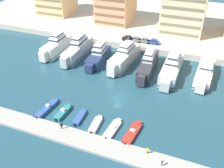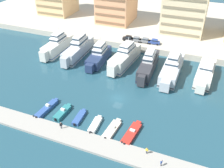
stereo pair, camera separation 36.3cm
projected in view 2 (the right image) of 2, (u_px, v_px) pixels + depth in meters
name	position (u px, v px, depth m)	size (l,w,h in m)	color
ground_plane	(118.00, 98.00, 66.89)	(400.00, 400.00, 0.00)	#234C5B
quay_promenade	(167.00, 20.00, 115.88)	(180.00, 70.00, 2.21)	beige
pier_dock	(89.00, 142.00, 53.21)	(120.00, 4.79, 0.60)	#A8A399
yacht_ivory_far_left	(57.00, 46.00, 88.61)	(4.50, 17.16, 8.68)	silver
yacht_silver_left	(78.00, 49.00, 86.30)	(4.62, 20.04, 8.88)	silver
yacht_navy_mid_left	(99.00, 56.00, 83.02)	(5.12, 16.81, 7.94)	navy
yacht_ivory_center_left	(125.00, 57.00, 81.37)	(6.17, 19.69, 8.55)	silver
yacht_charcoal_center	(148.00, 64.00, 77.48)	(4.76, 19.57, 8.26)	#333338
yacht_silver_center_right	(172.00, 68.00, 75.93)	(4.92, 20.84, 8.19)	silver
yacht_ivory_mid_right	(205.00, 73.00, 74.19)	(5.46, 18.50, 6.28)	silver
motorboat_blue_far_left	(47.00, 108.00, 62.47)	(2.17, 8.42, 1.50)	#33569E
motorboat_teal_left	(63.00, 112.00, 61.21)	(2.06, 6.56, 1.46)	teal
motorboat_blue_mid_left	(79.00, 117.00, 59.79)	(1.93, 6.08, 0.84)	#33569E
motorboat_white_center_left	(95.00, 125.00, 57.65)	(1.99, 6.12, 0.85)	white
motorboat_cream_center	(112.00, 129.00, 56.46)	(2.53, 7.22, 1.12)	beige
motorboat_red_center_right	(132.00, 133.00, 55.33)	(2.84, 8.23, 1.18)	red
car_black_far_left	(128.00, 38.00, 92.86)	(4.16, 2.04, 1.80)	black
car_grey_left	(136.00, 39.00, 92.05)	(4.12, 1.96, 1.80)	slate
car_grey_mid_left	(145.00, 40.00, 91.12)	(4.16, 2.04, 1.80)	slate
car_blue_center_left	(154.00, 42.00, 90.20)	(4.21, 2.15, 1.80)	#28428E
apartment_block_left	(117.00, 2.00, 107.13)	(14.39, 16.53, 18.49)	tan
apartment_block_mid_left	(186.00, 2.00, 95.16)	(16.33, 16.13, 24.84)	beige
pedestrian_near_edge	(147.00, 150.00, 49.76)	(0.60, 0.28, 1.58)	#282D3D
pedestrian_mid_deck	(61.00, 125.00, 55.76)	(0.50, 0.52, 1.75)	#282D3D
pedestrian_far_side	(161.00, 162.00, 47.26)	(0.34, 0.57, 1.56)	#4C515B
bollard_west	(33.00, 116.00, 59.47)	(0.20, 0.20, 0.61)	#2D2D33
bollard_west_mid	(60.00, 124.00, 57.13)	(0.20, 0.20, 0.61)	#2D2D33
bollard_east_mid	(89.00, 132.00, 54.79)	(0.20, 0.20, 0.61)	#2D2D33
bollard_east	(121.00, 142.00, 52.46)	(0.20, 0.20, 0.61)	#2D2D33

